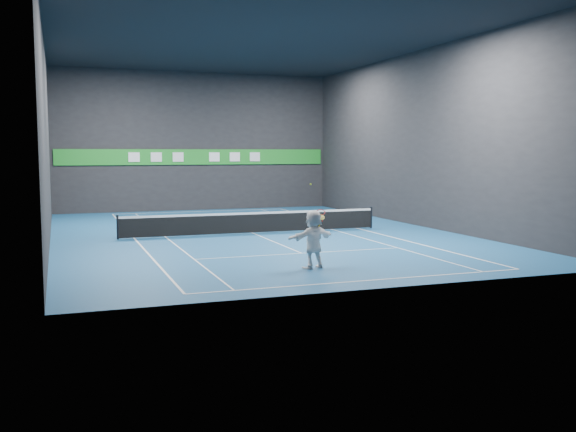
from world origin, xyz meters
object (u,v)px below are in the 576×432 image
object	(u,v)px
tennis_ball	(311,184)
tennis_net	(253,222)
tennis_racket	(321,214)
player	(313,239)

from	to	relation	value
tennis_ball	tennis_net	size ratio (longest dim) A/B	0.00
tennis_racket	tennis_net	bearing A→B (deg)	87.05
player	tennis_net	xyz separation A→B (m)	(0.76, 9.43, -0.43)
player	tennis_racket	world-z (taller)	tennis_racket
tennis_ball	tennis_net	bearing A→B (deg)	84.92
player	tennis_racket	bearing A→B (deg)	171.85
tennis_net	tennis_racket	xyz separation A→B (m)	(-0.48, -9.38, 1.23)
tennis_net	tennis_racket	size ratio (longest dim) A/B	19.03
tennis_ball	tennis_net	world-z (taller)	tennis_ball
tennis_net	tennis_ball	bearing A→B (deg)	-95.08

